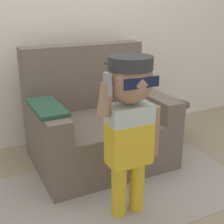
% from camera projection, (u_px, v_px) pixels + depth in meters
% --- Properties ---
extents(ground_plane, '(10.00, 10.00, 0.00)m').
position_uv_depth(ground_plane, '(98.00, 166.00, 2.75)').
color(ground_plane, '#998466').
extents(wall_back, '(10.00, 0.05, 2.60)m').
position_uv_depth(wall_back, '(63.00, 9.00, 2.94)').
color(wall_back, beige).
rests_on(wall_back, ground_plane).
extents(armchair, '(1.15, 0.90, 1.00)m').
position_uv_depth(armchair, '(96.00, 123.00, 2.78)').
color(armchair, '#6B5B4C').
rests_on(armchair, ground_plane).
extents(person_child, '(0.44, 0.33, 1.07)m').
position_uv_depth(person_child, '(130.00, 114.00, 1.92)').
color(person_child, gold).
rests_on(person_child, ground_plane).
extents(side_table, '(0.29, 0.29, 0.41)m').
position_uv_depth(side_table, '(174.00, 118.00, 3.15)').
color(side_table, '#333333').
rests_on(side_table, ground_plane).
extents(rug, '(1.98, 1.10, 0.01)m').
position_uv_depth(rug, '(118.00, 189.00, 2.40)').
color(rug, '#9E9384').
rests_on(rug, ground_plane).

